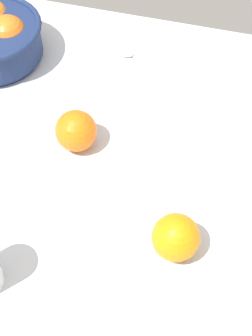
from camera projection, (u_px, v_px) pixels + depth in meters
ground_plane at (127, 197)px, 89.90cm from camera, size 141.75×95.62×3.00cm
loose_orange_0 at (76, 131)px, 92.02cm from camera, size 7.63×7.63×7.63cm
loose_orange_1 at (176, 237)px, 79.16cm from camera, size 7.63×7.63×7.63cm
spoon at (138, 57)px, 108.68cm from camera, size 13.45×3.58×1.00cm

